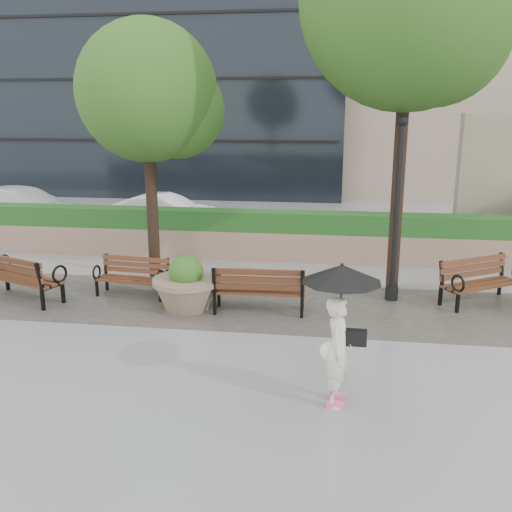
# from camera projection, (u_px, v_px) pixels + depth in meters

# --- Properties ---
(ground) EXTENTS (100.00, 100.00, 0.00)m
(ground) POSITION_uv_depth(u_px,v_px,m) (282.00, 368.00, 9.33)
(ground) COLOR gray
(ground) RESTS_ON ground
(cobble_strip) EXTENTS (28.00, 3.20, 0.01)m
(cobble_strip) POSITION_uv_depth(u_px,v_px,m) (296.00, 307.00, 12.21)
(cobble_strip) COLOR #383330
(cobble_strip) RESTS_ON ground
(hedge_wall) EXTENTS (24.00, 0.80, 1.35)m
(hedge_wall) POSITION_uv_depth(u_px,v_px,m) (307.00, 236.00, 15.87)
(hedge_wall) COLOR #92745E
(hedge_wall) RESTS_ON ground
(asphalt_street) EXTENTS (40.00, 7.00, 0.00)m
(asphalt_street) POSITION_uv_depth(u_px,v_px,m) (313.00, 230.00, 19.87)
(asphalt_street) COLOR black
(asphalt_street) RESTS_ON ground
(bench_0) EXTENTS (2.08, 1.44, 1.05)m
(bench_0) POSITION_uv_depth(u_px,v_px,m) (23.00, 287.00, 12.57)
(bench_0) COLOR #552C18
(bench_0) RESTS_ON ground
(bench_1) EXTENTS (1.68, 0.81, 0.87)m
(bench_1) POSITION_uv_depth(u_px,v_px,m) (133.00, 285.00, 12.85)
(bench_1) COLOR #552C18
(bench_1) RESTS_ON ground
(bench_2) EXTENTS (1.91, 0.83, 1.01)m
(bench_2) POSITION_uv_depth(u_px,v_px,m) (259.00, 299.00, 11.82)
(bench_2) COLOR #552C18
(bench_2) RESTS_ON ground
(bench_3) EXTENTS (1.91, 1.58, 0.98)m
(bench_3) POSITION_uv_depth(u_px,v_px,m) (480.00, 291.00, 12.35)
(bench_3) COLOR #552C18
(bench_3) RESTS_ON ground
(planter_left) EXTENTS (1.42, 1.42, 1.19)m
(planter_left) POSITION_uv_depth(u_px,v_px,m) (187.00, 288.00, 11.95)
(planter_left) COLOR #7F6B56
(planter_left) RESTS_ON ground
(lamppost) EXTENTS (0.28, 0.28, 4.00)m
(lamppost) POSITION_uv_depth(u_px,v_px,m) (396.00, 222.00, 12.22)
(lamppost) COLOR black
(lamppost) RESTS_ON ground
(tree_0) EXTENTS (3.36, 3.25, 6.13)m
(tree_0) POSITION_uv_depth(u_px,v_px,m) (155.00, 97.00, 13.16)
(tree_0) COLOR black
(tree_0) RESTS_ON ground
(tree_1) EXTENTS (4.59, 4.59, 8.62)m
(tree_1) POSITION_uv_depth(u_px,v_px,m) (416.00, 7.00, 11.83)
(tree_1) COLOR black
(tree_1) RESTS_ON ground
(car_left) EXTENTS (5.32, 3.17, 1.45)m
(car_left) POSITION_uv_depth(u_px,v_px,m) (24.00, 208.00, 20.10)
(car_left) COLOR white
(car_left) RESTS_ON ground
(car_right) EXTENTS (3.99, 1.76, 1.27)m
(car_right) POSITION_uv_depth(u_px,v_px,m) (166.00, 213.00, 19.55)
(car_right) COLOR white
(car_right) RESTS_ON ground
(pedestrian) EXTENTS (1.12, 1.12, 2.05)m
(pedestrian) POSITION_uv_depth(u_px,v_px,m) (340.00, 321.00, 7.94)
(pedestrian) COLOR beige
(pedestrian) RESTS_ON ground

